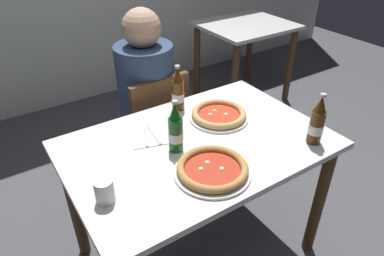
% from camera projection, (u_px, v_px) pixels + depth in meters
% --- Properties ---
extents(ground_plane, '(8.00, 8.00, 0.00)m').
position_uv_depth(ground_plane, '(197.00, 248.00, 2.02)').
color(ground_plane, '#4C4C51').
extents(dining_table_main, '(1.20, 0.80, 0.75)m').
position_uv_depth(dining_table_main, '(198.00, 162.00, 1.67)').
color(dining_table_main, silver).
rests_on(dining_table_main, ground_plane).
extents(chair_behind_table, '(0.42, 0.42, 0.85)m').
position_uv_depth(chair_behind_table, '(153.00, 127.00, 2.22)').
color(chair_behind_table, brown).
rests_on(chair_behind_table, ground_plane).
extents(diner_seated, '(0.34, 0.34, 1.21)m').
position_uv_depth(diner_seated, '(148.00, 110.00, 2.20)').
color(diner_seated, '#2D3342').
rests_on(diner_seated, ground_plane).
extents(dining_table_background, '(0.80, 0.70, 0.75)m').
position_uv_depth(dining_table_background, '(245.00, 40.00, 3.27)').
color(dining_table_background, silver).
rests_on(dining_table_background, ground_plane).
extents(pizza_margherita_near, '(0.32, 0.32, 0.04)m').
position_uv_depth(pizza_margherita_near, '(212.00, 169.00, 1.41)').
color(pizza_margherita_near, white).
rests_on(pizza_margherita_near, dining_table_main).
extents(pizza_marinara_far, '(0.30, 0.30, 0.04)m').
position_uv_depth(pizza_marinara_far, '(219.00, 115.00, 1.78)').
color(pizza_marinara_far, white).
rests_on(pizza_marinara_far, dining_table_main).
extents(beer_bottle_left, '(0.07, 0.07, 0.25)m').
position_uv_depth(beer_bottle_left, '(317.00, 123.00, 1.56)').
color(beer_bottle_left, '#512D0F').
rests_on(beer_bottle_left, dining_table_main).
extents(beer_bottle_center, '(0.07, 0.07, 0.25)m').
position_uv_depth(beer_bottle_center, '(178.00, 91.00, 1.81)').
color(beer_bottle_center, '#512D0F').
rests_on(beer_bottle_center, dining_table_main).
extents(beer_bottle_right, '(0.07, 0.07, 0.25)m').
position_uv_depth(beer_bottle_right, '(176.00, 130.00, 1.51)').
color(beer_bottle_right, '#14591E').
rests_on(beer_bottle_right, dining_table_main).
extents(napkin_with_cutlery, '(0.22, 0.22, 0.01)m').
position_uv_depth(napkin_with_cutlery, '(150.00, 135.00, 1.65)').
color(napkin_with_cutlery, white).
rests_on(napkin_with_cutlery, dining_table_main).
extents(paper_cup, '(0.07, 0.07, 0.09)m').
position_uv_depth(paper_cup, '(104.00, 191.00, 1.27)').
color(paper_cup, white).
rests_on(paper_cup, dining_table_main).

